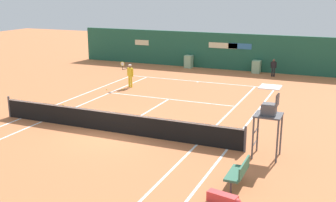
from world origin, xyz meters
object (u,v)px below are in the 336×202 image
(player_bench, at_px, (239,172))
(equipment_bag, at_px, (225,199))
(tennis_ball_by_sideline, at_px, (63,105))
(tennis_ball_near_service_line, at_px, (123,90))
(player_on_baseline, at_px, (130,74))
(umpire_chair, at_px, (269,112))
(tennis_ball_mid_court, at_px, (107,90))
(ball_kid_left_post, at_px, (273,67))

(player_bench, distance_m, equipment_bag, 1.39)
(tennis_ball_by_sideline, bearing_deg, equipment_bag, -32.57)
(tennis_ball_by_sideline, bearing_deg, tennis_ball_near_service_line, 74.23)
(player_on_baseline, bearing_deg, player_bench, 140.92)
(tennis_ball_near_service_line, xyz_separation_m, tennis_ball_by_sideline, (-1.27, -4.51, 0.00))
(umpire_chair, xyz_separation_m, player_on_baseline, (-10.43, 8.39, -0.88))
(player_on_baseline, xyz_separation_m, tennis_ball_mid_court, (-0.99, -1.29, -0.89))
(player_bench, xyz_separation_m, player_on_baseline, (-10.04, 11.27, 0.41))
(equipment_bag, bearing_deg, player_on_baseline, 128.34)
(player_on_baseline, height_order, tennis_ball_near_service_line, player_on_baseline)
(tennis_ball_mid_court, bearing_deg, equipment_bag, -45.92)
(umpire_chair, height_order, tennis_ball_near_service_line, umpire_chair)
(equipment_bag, relative_size, tennis_ball_mid_court, 16.06)
(equipment_bag, height_order, tennis_ball_mid_court, equipment_bag)
(player_on_baseline, bearing_deg, tennis_ball_near_service_line, 95.06)
(umpire_chair, distance_m, equipment_bag, 4.55)
(player_bench, relative_size, tennis_ball_near_service_line, 19.25)
(player_bench, bearing_deg, player_on_baseline, 41.72)
(tennis_ball_near_service_line, bearing_deg, equipment_bag, -49.44)
(equipment_bag, xyz_separation_m, ball_kid_left_post, (-1.91, 19.88, 0.59))
(player_bench, bearing_deg, umpire_chair, -7.66)
(equipment_bag, xyz_separation_m, tennis_ball_by_sideline, (-11.31, 7.22, -0.13))
(equipment_bag, relative_size, player_on_baseline, 0.62)
(umpire_chair, xyz_separation_m, tennis_ball_mid_court, (-11.42, 7.11, -1.77))
(umpire_chair, relative_size, tennis_ball_mid_court, 40.77)
(umpire_chair, relative_size, tennis_ball_by_sideline, 40.77)
(tennis_ball_mid_court, bearing_deg, player_on_baseline, 52.33)
(tennis_ball_mid_court, relative_size, tennis_ball_by_sideline, 1.00)
(equipment_bag, distance_m, tennis_ball_near_service_line, 15.44)
(player_bench, distance_m, ball_kid_left_post, 18.64)
(tennis_ball_by_sideline, bearing_deg, tennis_ball_mid_court, 85.24)
(ball_kid_left_post, bearing_deg, tennis_ball_near_service_line, 42.69)
(player_on_baseline, bearing_deg, equipment_bag, 137.54)
(umpire_chair, xyz_separation_m, tennis_ball_by_sideline, (-11.77, 3.01, -1.77))
(player_on_baseline, bearing_deg, tennis_ball_mid_court, 61.53)
(player_on_baseline, relative_size, ball_kid_left_post, 1.35)
(tennis_ball_mid_court, bearing_deg, player_bench, -42.11)
(player_on_baseline, distance_m, tennis_ball_by_sideline, 5.62)
(player_on_baseline, height_order, tennis_ball_mid_court, player_on_baseline)
(ball_kid_left_post, bearing_deg, tennis_ball_by_sideline, 51.00)
(player_on_baseline, bearing_deg, umpire_chair, 150.37)
(ball_kid_left_post, bearing_deg, umpire_chair, 96.18)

